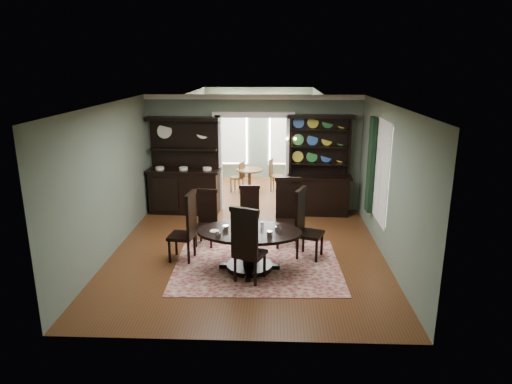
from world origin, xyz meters
The scene contains 19 objects.
room centered at (0.00, 0.04, 1.58)m, with size 5.51×6.01×3.01m.
parlor centered at (0.00, 5.53, 1.52)m, with size 3.51×3.50×3.01m.
doorway_trim centered at (0.00, 3.00, 1.62)m, with size 2.08×0.25×2.57m.
right_window centered at (2.69, 0.93, 1.60)m, with size 0.15×1.47×2.12m.
wall_sconce centered at (0.95, 2.85, 1.89)m, with size 0.27×0.21×0.21m.
rug centered at (0.23, -0.54, 0.01)m, with size 3.14×2.52×0.01m, color maroon.
dining_table centered at (0.08, -0.68, 0.54)m, with size 2.01×1.90×0.77m.
centerpiece centered at (0.07, -0.61, 0.84)m, with size 1.35×0.87×0.22m.
chair_far_left centered at (-0.89, 0.56, 0.63)m, with size 0.50×0.48×1.19m.
chair_far_mid centered at (0.00, 0.91, 0.62)m, with size 0.46×0.42×1.19m.
chair_far_right centered at (0.83, 0.61, 0.76)m, with size 0.56×0.52×1.45m.
chair_end_left centered at (-1.15, -0.31, 0.73)m, with size 0.55×0.57×1.39m.
chair_end_right centered at (1.14, -0.06, 0.74)m, with size 0.64×0.66×1.40m.
chair_near centered at (0.07, -1.23, 0.74)m, with size 0.67×0.66×1.42m.
sideboard centered at (-1.77, 2.71, 0.86)m, with size 1.90×0.77×2.46m.
welsh_dresser centered at (1.67, 2.73, 0.92)m, with size 1.65×0.69×2.53m.
parlor_table centered at (-0.20, 4.58, 0.47)m, with size 0.78×0.78×0.72m.
parlor_chair_left centered at (-0.52, 4.66, 0.49)m, with size 0.43×0.43×0.92m.
parlor_chair_right centered at (0.55, 4.82, 0.52)m, with size 0.45×0.43×0.98m.
Camera 1 is at (0.52, -8.57, 3.75)m, focal length 32.00 mm.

